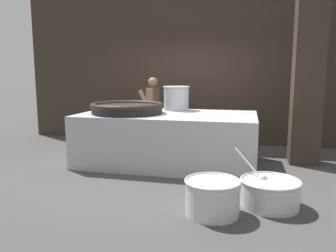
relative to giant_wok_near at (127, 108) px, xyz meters
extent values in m
plane|color=#474442|center=(0.73, 0.15, -1.03)|extent=(60.00, 60.00, 0.00)
cube|color=#382D23|center=(0.73, 2.25, 0.83)|extent=(8.29, 0.24, 3.72)
cube|color=#382D23|center=(3.17, 0.76, 0.83)|extent=(0.50, 0.50, 3.72)
cube|color=#B2B7B7|center=(0.73, 0.15, -0.57)|extent=(3.15, 1.75, 0.93)
cylinder|color=black|center=(0.00, 0.00, -0.03)|extent=(1.29, 1.29, 0.14)
torus|color=black|center=(0.00, 0.00, 0.04)|extent=(1.34, 1.34, 0.10)
cylinder|color=#B7B7BC|center=(0.76, 0.75, 0.13)|extent=(0.49, 0.49, 0.46)
torus|color=#B7B7BC|center=(0.76, 0.75, 0.36)|extent=(0.53, 0.53, 0.03)
cylinder|color=brown|center=(0.10, 1.22, -0.64)|extent=(0.12, 0.12, 0.77)
cylinder|color=brown|center=(0.11, 1.39, -0.64)|extent=(0.12, 0.12, 0.77)
cube|color=#4C663F|center=(0.11, 1.31, -0.49)|extent=(0.20, 0.25, 0.50)
cube|color=brown|center=(0.11, 1.31, 0.03)|extent=(0.18, 0.48, 0.57)
cylinder|color=brown|center=(0.00, 1.08, 0.03)|extent=(0.32, 0.11, 0.53)
cylinder|color=brown|center=(0.03, 1.55, 0.03)|extent=(0.32, 0.11, 0.53)
sphere|color=brown|center=(0.11, 1.31, 0.43)|extent=(0.22, 0.22, 0.22)
cylinder|color=silver|center=(2.45, -1.53, -0.87)|extent=(0.71, 0.71, 0.33)
torus|color=silver|center=(2.45, -1.53, -0.70)|extent=(0.75, 0.75, 0.04)
cylinder|color=orange|center=(2.45, -1.53, -0.79)|extent=(0.62, 0.62, 0.08)
cylinder|color=orange|center=(2.54, -1.66, -0.74)|extent=(0.06, 0.06, 0.03)
cylinder|color=orange|center=(2.52, -1.33, -0.73)|extent=(0.07, 0.07, 0.04)
cylinder|color=orange|center=(2.53, -1.59, -0.73)|extent=(0.05, 0.05, 0.04)
cylinder|color=orange|center=(2.27, -1.63, -0.73)|extent=(0.07, 0.06, 0.04)
cylinder|color=orange|center=(2.37, -1.55, -0.73)|extent=(0.06, 0.05, 0.04)
cylinder|color=orange|center=(2.50, -1.64, -0.74)|extent=(0.03, 0.05, 0.03)
cylinder|color=orange|center=(2.54, -1.46, -0.73)|extent=(0.05, 0.05, 0.04)
cylinder|color=orange|center=(2.51, -1.55, -0.74)|extent=(0.05, 0.05, 0.03)
cylinder|color=orange|center=(2.45, -1.29, -0.73)|extent=(0.04, 0.04, 0.04)
sphere|color=silver|center=(2.35, -1.45, -0.72)|extent=(0.13, 0.13, 0.13)
cylinder|color=silver|center=(2.18, -1.30, -0.56)|extent=(0.38, 0.33, 0.35)
cylinder|color=silver|center=(1.78, -1.94, -0.83)|extent=(0.63, 0.63, 0.40)
torus|color=silver|center=(1.78, -1.94, -0.63)|extent=(0.66, 0.66, 0.03)
cylinder|color=#6B9347|center=(1.78, -1.94, -0.74)|extent=(0.55, 0.55, 0.10)
camera|label=1|loc=(2.14, -5.61, 0.59)|focal=35.00mm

